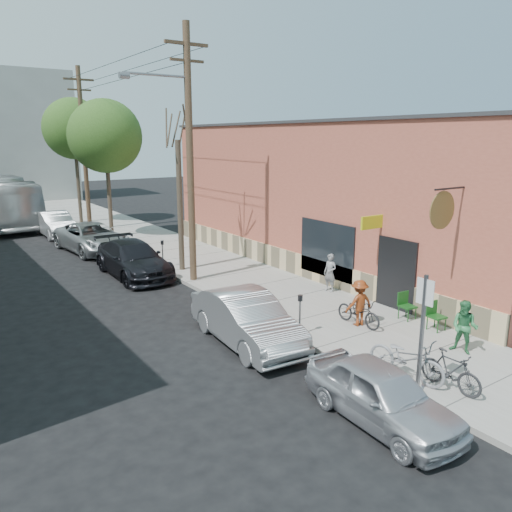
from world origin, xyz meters
TOP-DOWN VIEW (x-y plane):
  - ground at (0.00, 0.00)m, footprint 120.00×120.00m
  - sidewalk at (4.25, 11.00)m, footprint 4.50×58.00m
  - cafe_building at (8.99, 4.99)m, footprint 6.60×20.20m
  - sign_post at (2.35, -5.17)m, footprint 0.07×0.45m
  - parking_meter_near at (2.25, -0.97)m, footprint 0.14×0.14m
  - parking_meter_far at (2.25, 8.78)m, footprint 0.14×0.14m
  - utility_pole_near at (2.39, 6.20)m, footprint 3.57×0.28m
  - utility_pole_far at (2.45, 20.48)m, footprint 1.80×0.28m
  - tree_bare at (2.80, 7.96)m, footprint 0.24×0.24m
  - tree_leafy_mid at (2.80, 17.32)m, footprint 4.19×4.19m
  - tree_leafy_far at (2.80, 23.70)m, footprint 4.08×4.08m
  - patio_chair_a at (5.96, -1.94)m, footprint 0.55×0.55m
  - patio_chair_b at (5.93, -3.07)m, footprint 0.55×0.55m
  - patron_grey at (5.98, 1.74)m, footprint 0.44×0.59m
  - patron_green at (5.10, -4.52)m, footprint 0.73×0.84m
  - cyclist at (4.28, -1.41)m, footprint 1.02×0.69m
  - cyclist_bike at (4.28, -1.41)m, footprint 0.68×1.70m
  - parked_bike_a at (2.99, -5.57)m, footprint 0.50×1.59m
  - parked_bike_b at (2.60, -4.61)m, footprint 1.03×2.10m
  - car_0 at (0.80, -5.42)m, footprint 1.71×3.83m
  - car_1 at (0.77, -0.34)m, footprint 1.97×4.70m
  - car_2 at (0.80, 8.65)m, footprint 2.13×5.20m
  - car_3 at (0.80, 14.48)m, footprint 3.05×5.68m
  - car_4 at (0.25, 20.00)m, footprint 1.72×4.63m

SIDE VIEW (x-z plane):
  - ground at x=0.00m, z-range 0.00..0.00m
  - sidewalk at x=4.25m, z-range 0.00..0.15m
  - cyclist_bike at x=4.28m, z-range 0.15..1.03m
  - patio_chair_a at x=5.96m, z-range 0.15..1.03m
  - patio_chair_b at x=5.93m, z-range 0.15..1.03m
  - parked_bike_a at x=2.99m, z-range 0.15..1.10m
  - car_0 at x=0.80m, z-range 0.00..1.28m
  - parked_bike_b at x=2.60m, z-range 0.15..1.21m
  - car_2 at x=0.80m, z-range 0.00..1.51m
  - car_1 at x=0.77m, z-range 0.00..1.51m
  - car_4 at x=0.25m, z-range 0.00..1.51m
  - car_3 at x=0.80m, z-range 0.00..1.52m
  - cyclist at x=4.28m, z-range 0.15..1.62m
  - patron_grey at x=5.98m, z-range 0.15..1.62m
  - patron_green at x=5.10m, z-range 0.15..1.64m
  - parking_meter_near at x=2.25m, z-range 0.36..1.60m
  - parking_meter_far at x=2.25m, z-range 0.36..1.60m
  - sign_post at x=2.35m, z-range 0.43..3.23m
  - tree_bare at x=2.80m, z-range 0.15..5.83m
  - cafe_building at x=8.99m, z-range 0.00..6.61m
  - utility_pole_far at x=2.45m, z-range 0.34..10.34m
  - utility_pole_near at x=2.39m, z-range 0.41..10.41m
  - tree_leafy_mid at x=2.80m, z-range 2.01..9.96m
  - tree_leafy_far at x=2.80m, z-range 2.29..10.70m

